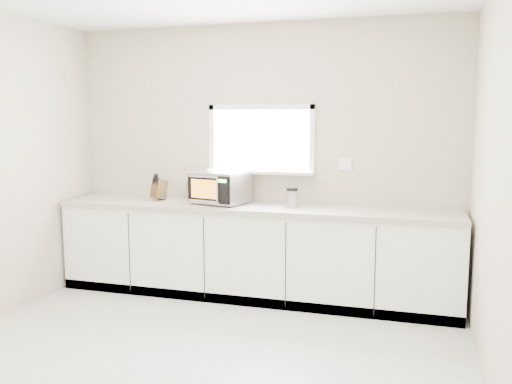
% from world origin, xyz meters
% --- Properties ---
extents(ground, '(4.00, 4.00, 0.00)m').
position_xyz_m(ground, '(0.00, 0.00, 0.00)').
color(ground, beige).
rests_on(ground, ground).
extents(back_wall, '(4.00, 0.17, 2.70)m').
position_xyz_m(back_wall, '(0.00, 2.00, 1.36)').
color(back_wall, beige).
rests_on(back_wall, ground).
extents(cabinets, '(3.92, 0.60, 0.88)m').
position_xyz_m(cabinets, '(0.00, 1.70, 0.44)').
color(cabinets, white).
rests_on(cabinets, ground).
extents(countertop, '(3.92, 0.64, 0.04)m').
position_xyz_m(countertop, '(0.00, 1.69, 0.90)').
color(countertop, '#B4A694').
rests_on(countertop, cabinets).
extents(microwave, '(0.58, 0.50, 0.32)m').
position_xyz_m(microwave, '(-0.35, 1.72, 1.09)').
color(microwave, black).
rests_on(microwave, countertop).
extents(knife_block, '(0.14, 0.21, 0.28)m').
position_xyz_m(knife_block, '(-1.04, 1.76, 1.04)').
color(knife_block, '#4E381C').
rests_on(knife_block, countertop).
extents(cutting_board, '(0.28, 0.07, 0.28)m').
position_xyz_m(cutting_board, '(-0.67, 1.94, 1.06)').
color(cutting_board, '#AD6643').
rests_on(cutting_board, countertop).
extents(coffee_grinder, '(0.13, 0.13, 0.20)m').
position_xyz_m(coffee_grinder, '(0.38, 1.70, 1.02)').
color(coffee_grinder, '#A8AAAF').
rests_on(coffee_grinder, countertop).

